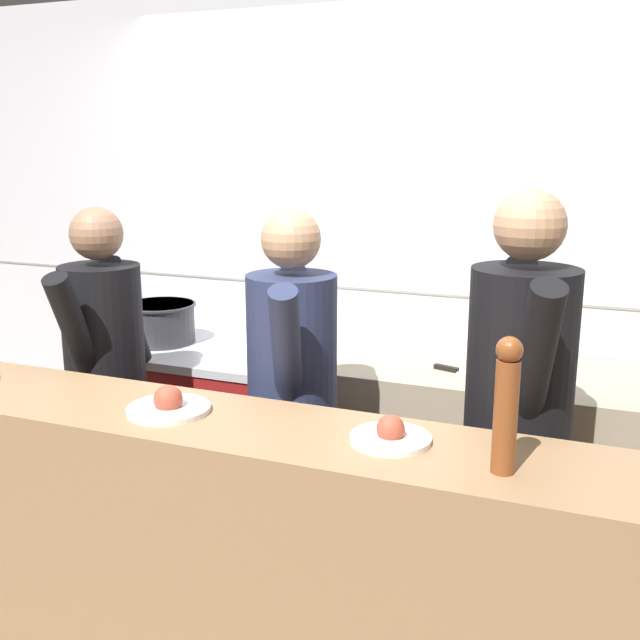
{
  "coord_description": "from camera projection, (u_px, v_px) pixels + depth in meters",
  "views": [
    {
      "loc": [
        1.14,
        -2.22,
        1.87
      ],
      "look_at": [
        0.02,
        0.55,
        1.15
      ],
      "focal_mm": 42.0,
      "sensor_mm": 36.0,
      "label": 1
    }
  ],
  "objects": [
    {
      "name": "oven_range",
      "position": [
        228.0,
        432.0,
        3.77
      ],
      "size": [
        1.22,
        0.71,
        0.88
      ],
      "color": "maroon",
      "rests_on": "ground_plane"
    },
    {
      "name": "chef_sous",
      "position": [
        292.0,
        403.0,
        2.8
      ],
      "size": [
        0.42,
        0.7,
        1.64
      ],
      "rotation": [
        0.0,
        0.0,
        0.33
      ],
      "color": "black",
      "rests_on": "ground_plane"
    },
    {
      "name": "chef_head_cook",
      "position": [
        106.0,
        379.0,
        3.13
      ],
      "size": [
        0.37,
        0.71,
        1.61
      ],
      "rotation": [
        0.0,
        0.0,
        0.13
      ],
      "color": "black",
      "rests_on": "ground_plane"
    },
    {
      "name": "pepper_mill",
      "position": [
        506.0,
        403.0,
        1.9
      ],
      "size": [
        0.07,
        0.07,
        0.37
      ],
      "color": "brown",
      "rests_on": "pass_counter"
    },
    {
      "name": "stock_pot",
      "position": [
        160.0,
        322.0,
        3.75
      ],
      "size": [
        0.36,
        0.36,
        0.2
      ],
      "color": "#2D2D33",
      "rests_on": "oven_range"
    },
    {
      "name": "sauce_pot",
      "position": [
        290.0,
        335.0,
        3.49
      ],
      "size": [
        0.26,
        0.26,
        0.2
      ],
      "color": "#B7BABF",
      "rests_on": "oven_range"
    },
    {
      "name": "pass_counter",
      "position": [
        233.0,
        570.0,
        2.43
      ],
      "size": [
        2.98,
        0.45,
        1.03
      ],
      "color": "#93704C",
      "rests_on": "ground_plane"
    },
    {
      "name": "plated_dish_dessert",
      "position": [
        390.0,
        435.0,
        2.14
      ],
      "size": [
        0.24,
        0.24,
        0.08
      ],
      "color": "white",
      "rests_on": "pass_counter"
    },
    {
      "name": "prep_counter",
      "position": [
        486.0,
        470.0,
        3.3
      ],
      "size": [
        1.32,
        0.65,
        0.92
      ],
      "color": "gray",
      "rests_on": "ground_plane"
    },
    {
      "name": "wall_back_tiled",
      "position": [
        371.0,
        259.0,
        3.71
      ],
      "size": [
        8.0,
        0.06,
        2.6
      ],
      "color": "silver",
      "rests_on": "ground_plane"
    },
    {
      "name": "chef_line",
      "position": [
        517.0,
        421.0,
        2.49
      ],
      "size": [
        0.44,
        0.75,
        1.73
      ],
      "rotation": [
        0.0,
        0.0,
        0.3
      ],
      "color": "black",
      "rests_on": "ground_plane"
    },
    {
      "name": "chefs_knife",
      "position": [
        463.0,
        372.0,
        3.13
      ],
      "size": [
        0.33,
        0.12,
        0.02
      ],
      "color": "#B7BABF",
      "rests_on": "prep_counter"
    },
    {
      "name": "plated_dish_appetiser",
      "position": [
        168.0,
        405.0,
        2.38
      ],
      "size": [
        0.27,
        0.27,
        0.09
      ],
      "color": "white",
      "rests_on": "pass_counter"
    }
  ]
}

